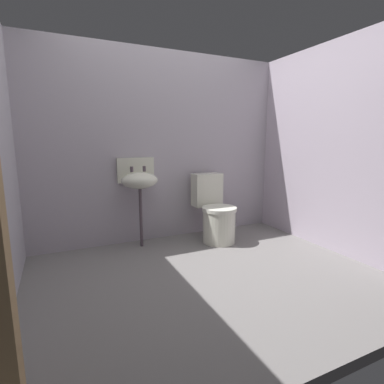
% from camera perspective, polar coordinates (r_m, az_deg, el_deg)
% --- Properties ---
extents(ground_plane, '(3.40, 2.59, 0.08)m').
position_cam_1_polar(ground_plane, '(2.77, 2.48, -16.20)').
color(ground_plane, slate).
extents(wall_back, '(3.40, 0.10, 2.19)m').
position_cam_1_polar(wall_back, '(3.53, -6.01, 8.63)').
color(wall_back, '#ADA4B0').
rests_on(wall_back, ground).
extents(wall_right, '(0.10, 2.39, 2.19)m').
position_cam_1_polar(wall_right, '(3.54, 24.91, 7.75)').
color(wall_right, '#B0A2B2').
rests_on(wall_right, ground).
extents(toilet_near_wall, '(0.41, 0.60, 0.78)m').
position_cam_1_polar(toilet_near_wall, '(3.49, 4.57, -4.25)').
color(toilet_near_wall, silver).
rests_on(toilet_near_wall, ground).
extents(sink, '(0.42, 0.35, 0.99)m').
position_cam_1_polar(sink, '(3.26, -10.27, 2.36)').
color(sink, '#52444D').
rests_on(sink, ground).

